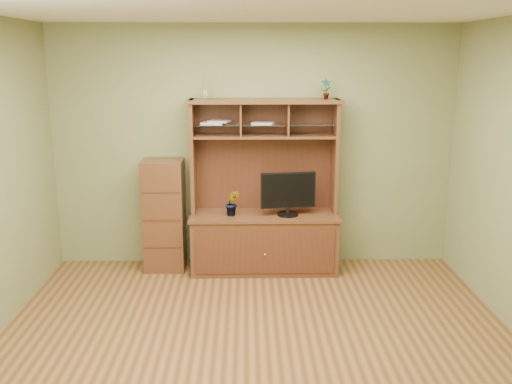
{
  "coord_description": "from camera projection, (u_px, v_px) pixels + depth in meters",
  "views": [
    {
      "loc": [
        -0.09,
        -4.36,
        2.37
      ],
      "look_at": [
        0.01,
        1.2,
        1.02
      ],
      "focal_mm": 40.0,
      "sensor_mm": 36.0,
      "label": 1
    }
  ],
  "objects": [
    {
      "name": "media_hutch",
      "position": [
        264.0,
        224.0,
        6.35
      ],
      "size": [
        1.66,
        0.61,
        1.9
      ],
      "color": "#4E2E16",
      "rests_on": "room"
    },
    {
      "name": "magazines",
      "position": [
        231.0,
        123.0,
        6.15
      ],
      "size": [
        0.81,
        0.23,
        0.04
      ],
      "color": "#AFAFB4",
      "rests_on": "media_hutch"
    },
    {
      "name": "reed_diffuser",
      "position": [
        204.0,
        88.0,
        6.06
      ],
      "size": [
        0.06,
        0.06,
        0.31
      ],
      "color": "silver",
      "rests_on": "media_hutch"
    },
    {
      "name": "top_plant",
      "position": [
        326.0,
        89.0,
        6.09
      ],
      "size": [
        0.12,
        0.09,
        0.22
      ],
      "primitive_type": "imported",
      "rotation": [
        0.0,
        0.0,
        0.12
      ],
      "color": "#2C6322",
      "rests_on": "media_hutch"
    },
    {
      "name": "orchid_plant",
      "position": [
        233.0,
        203.0,
        6.2
      ],
      "size": [
        0.17,
        0.14,
        0.29
      ],
      "primitive_type": "imported",
      "rotation": [
        0.0,
        0.0,
        -0.07
      ],
      "color": "#28561D",
      "rests_on": "media_hutch"
    },
    {
      "name": "monitor",
      "position": [
        288.0,
        193.0,
        6.19
      ],
      "size": [
        0.6,
        0.23,
        0.48
      ],
      "rotation": [
        0.0,
        0.0,
        0.15
      ],
      "color": "black",
      "rests_on": "media_hutch"
    },
    {
      "name": "side_cabinet",
      "position": [
        164.0,
        215.0,
        6.36
      ],
      "size": [
        0.44,
        0.41,
        1.24
      ],
      "color": "#4E2E16",
      "rests_on": "room"
    },
    {
      "name": "room",
      "position": [
        257.0,
        187.0,
        4.47
      ],
      "size": [
        4.54,
        4.04,
        2.74
      ],
      "color": "#553418",
      "rests_on": "ground"
    }
  ]
}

